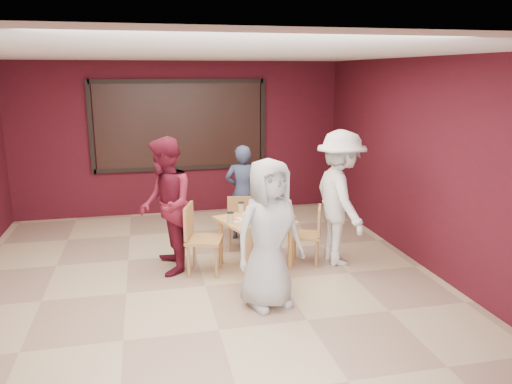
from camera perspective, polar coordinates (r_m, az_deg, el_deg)
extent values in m
plane|color=#C9B48C|center=(6.36, -5.80, -10.63)|extent=(7.00, 7.00, 0.00)
cube|color=black|center=(9.29, -8.70, 7.54)|extent=(3.00, 0.02, 1.50)
cube|color=#DDAA5A|center=(6.71, -0.14, -3.26)|extent=(1.09, 1.09, 0.04)
cylinder|color=#DDAA5A|center=(6.93, -4.06, -5.68)|extent=(0.06, 0.06, 0.64)
cylinder|color=#DDAA5A|center=(7.26, 0.72, -4.74)|extent=(0.06, 0.06, 0.64)
cylinder|color=#DDAA5A|center=(6.37, -1.12, -7.41)|extent=(0.06, 0.06, 0.64)
cylinder|color=#DDAA5A|center=(6.73, 3.92, -6.28)|extent=(0.06, 0.06, 0.64)
cylinder|color=white|center=(6.45, 0.39, -3.74)|extent=(0.22, 0.22, 0.01)
cone|color=#D18249|center=(6.44, 0.39, -3.61)|extent=(0.20, 0.20, 0.02)
cylinder|color=beige|center=(6.38, 1.60, -3.33)|extent=(0.09, 0.09, 0.14)
cylinder|color=black|center=(6.36, 1.60, -2.68)|extent=(0.09, 0.09, 0.01)
cylinder|color=white|center=(6.95, -0.62, -2.45)|extent=(0.22, 0.22, 0.01)
cone|color=#D18249|center=(6.95, -0.62, -2.33)|extent=(0.20, 0.20, 0.02)
cylinder|color=beige|center=(6.99, -1.72, -1.82)|extent=(0.09, 0.09, 0.14)
cylinder|color=black|center=(6.97, -1.72, -1.21)|extent=(0.09, 0.09, 0.01)
cylinder|color=white|center=(6.65, -2.42, -3.21)|extent=(0.22, 0.22, 0.01)
cone|color=#D18249|center=(6.65, -2.42, -3.09)|extent=(0.20, 0.20, 0.02)
cylinder|color=beige|center=(6.51, -2.95, -3.01)|extent=(0.09, 0.09, 0.14)
cylinder|color=black|center=(6.49, -2.96, -2.37)|extent=(0.09, 0.09, 0.01)
cylinder|color=white|center=(6.76, 2.10, -2.92)|extent=(0.22, 0.22, 0.01)
cone|color=#D18249|center=(6.76, 2.10, -2.80)|extent=(0.20, 0.20, 0.02)
cylinder|color=beige|center=(6.88, 2.52, -2.09)|extent=(0.09, 0.09, 0.14)
cylinder|color=black|center=(6.86, 2.53, -1.48)|extent=(0.09, 0.09, 0.01)
cylinder|color=silver|center=(6.68, 0.52, -2.73)|extent=(0.06, 0.06, 0.10)
cylinder|color=silver|center=(6.63, 0.15, -2.93)|extent=(0.05, 0.05, 0.08)
cylinder|color=#A00B19|center=(6.63, -0.66, -2.66)|extent=(0.07, 0.07, 0.15)
cube|color=black|center=(6.74, 0.04, -2.50)|extent=(0.14, 0.10, 0.12)
cube|color=#BA8E48|center=(6.09, 0.73, -7.40)|extent=(0.48, 0.48, 0.04)
cylinder|color=#BA8E48|center=(6.34, 2.15, -8.70)|extent=(0.04, 0.04, 0.40)
cylinder|color=#BA8E48|center=(6.32, -0.89, -8.76)|extent=(0.04, 0.04, 0.40)
cylinder|color=#BA8E48|center=(6.03, 2.42, -9.89)|extent=(0.04, 0.04, 0.40)
cylinder|color=#BA8E48|center=(6.01, -0.78, -9.96)|extent=(0.04, 0.04, 0.40)
cube|color=#BA8E48|center=(5.84, 0.85, -5.90)|extent=(0.41, 0.11, 0.39)
cube|color=#BA8E48|center=(7.48, -1.87, -3.71)|extent=(0.43, 0.43, 0.04)
cylinder|color=#BA8E48|center=(7.40, -3.02, -5.53)|extent=(0.03, 0.03, 0.36)
cylinder|color=#BA8E48|center=(7.40, -0.69, -5.52)|extent=(0.03, 0.03, 0.36)
cylinder|color=#BA8E48|center=(7.69, -2.98, -4.80)|extent=(0.03, 0.03, 0.36)
cylinder|color=#BA8E48|center=(7.69, -0.74, -4.78)|extent=(0.03, 0.03, 0.36)
cube|color=#BA8E48|center=(7.58, -1.88, -1.81)|extent=(0.37, 0.10, 0.35)
cube|color=#BA8E48|center=(6.59, -5.91, -5.46)|extent=(0.56, 0.56, 0.04)
cylinder|color=#BA8E48|center=(6.48, -4.56, -8.05)|extent=(0.04, 0.04, 0.44)
cylinder|color=#BA8E48|center=(6.81, -4.07, -6.93)|extent=(0.04, 0.04, 0.44)
cylinder|color=#BA8E48|center=(6.54, -7.73, -7.90)|extent=(0.04, 0.04, 0.44)
cylinder|color=#BA8E48|center=(6.88, -7.08, -6.81)|extent=(0.04, 0.04, 0.44)
cube|color=#BA8E48|center=(6.55, -7.71, -3.27)|extent=(0.17, 0.44, 0.43)
cube|color=#BA8E48|center=(6.95, 5.72, -4.95)|extent=(0.51, 0.51, 0.04)
cylinder|color=#BA8E48|center=(7.18, 4.48, -6.09)|extent=(0.03, 0.03, 0.38)
cylinder|color=#BA8E48|center=(6.88, 4.27, -6.97)|extent=(0.03, 0.03, 0.38)
cylinder|color=#BA8E48|center=(7.16, 7.03, -6.19)|extent=(0.03, 0.03, 0.38)
cylinder|color=#BA8E48|center=(6.87, 6.93, -7.08)|extent=(0.03, 0.03, 0.38)
cube|color=#BA8E48|center=(6.88, 7.24, -3.23)|extent=(0.17, 0.38, 0.37)
imported|color=#AEAEAE|center=(5.54, 1.48, -4.83)|extent=(0.96, 0.76, 1.70)
imported|color=#313B58|center=(7.85, -1.54, -0.05)|extent=(0.63, 0.50, 1.51)
imported|color=maroon|center=(6.60, -10.30, -1.58)|extent=(0.70, 0.89, 1.80)
imported|color=white|center=(6.88, 9.59, -0.70)|extent=(0.71, 1.21, 1.85)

